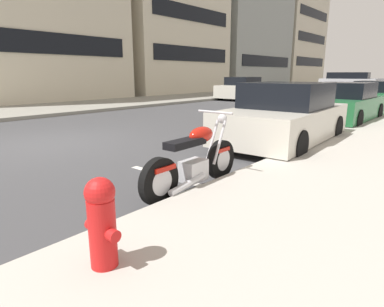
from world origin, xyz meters
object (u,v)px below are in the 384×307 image
at_px(parked_car_at_intersection, 343,104).
at_px(parked_motorcycle, 195,162).
at_px(car_opposite_curb, 242,89).
at_px(crossing_truck, 348,80).
at_px(fire_hydrant, 102,220).
at_px(parked_car_behind_motorcycle, 376,96).
at_px(parked_car_second_in_row, 285,116).

bearing_deg(parked_car_at_intersection, parked_motorcycle, -176.41).
height_order(parked_car_at_intersection, car_opposite_curb, car_opposite_curb).
relative_size(crossing_truck, fire_hydrant, 7.59).
xyz_separation_m(parked_car_at_intersection, parked_car_behind_motorcycle, (5.39, 0.06, -0.01)).
relative_size(parked_car_second_in_row, crossing_truck, 0.72).
distance_m(parked_car_at_intersection, crossing_truck, 26.94).
xyz_separation_m(parked_motorcycle, parked_car_second_in_row, (3.85, 0.43, 0.24)).
relative_size(parked_motorcycle, car_opposite_curb, 0.49).
relative_size(parked_motorcycle, parked_car_second_in_row, 0.50).
height_order(parked_car_second_in_row, parked_car_behind_motorcycle, parked_car_second_in_row).
height_order(parked_car_behind_motorcycle, crossing_truck, crossing_truck).
bearing_deg(fire_hydrant, parked_car_at_intersection, 6.96).
relative_size(parked_car_at_intersection, fire_hydrant, 5.49).
xyz_separation_m(car_opposite_curb, fire_hydrant, (-17.41, -9.61, -0.15)).
relative_size(parked_motorcycle, parked_car_at_intersection, 0.50).
bearing_deg(fire_hydrant, crossing_truck, 12.86).
bearing_deg(car_opposite_curb, parked_motorcycle, 26.77).
relative_size(parked_car_behind_motorcycle, crossing_truck, 0.75).
bearing_deg(parked_car_second_in_row, parked_car_behind_motorcycle, -2.11).
xyz_separation_m(parked_car_second_in_row, parked_car_behind_motorcycle, (10.12, 0.11, -0.04)).
xyz_separation_m(parked_motorcycle, parked_car_at_intersection, (8.57, 0.48, 0.21)).
distance_m(parked_car_behind_motorcycle, crossing_truck, 21.76).
relative_size(parked_car_second_in_row, fire_hydrant, 5.49).
height_order(crossing_truck, car_opposite_curb, crossing_truck).
relative_size(parked_motorcycle, parked_car_behind_motorcycle, 0.48).
bearing_deg(parked_car_behind_motorcycle, fire_hydrant, -178.44).
xyz_separation_m(parked_car_at_intersection, car_opposite_curb, (6.72, 8.31, 0.05)).
height_order(parked_motorcycle, fire_hydrant, parked_motorcycle).
distance_m(parked_motorcycle, parked_car_behind_motorcycle, 13.98).
bearing_deg(fire_hydrant, parked_car_second_in_row, 11.90).
bearing_deg(parked_motorcycle, crossing_truck, 10.52).
bearing_deg(car_opposite_curb, fire_hydrant, 25.80).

